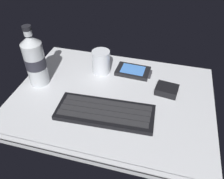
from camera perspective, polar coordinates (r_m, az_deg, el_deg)
ground_plane at (r=75.49cm, az=-0.05°, el=-2.41°), size 64.00×48.00×2.80cm
keyboard at (r=68.94cm, az=-1.85°, el=-5.56°), size 29.54×12.51×1.70cm
handheld_device at (r=84.93cm, az=5.25°, el=4.53°), size 13.06×8.16×1.50cm
juice_cup at (r=83.46cm, az=-2.68°, el=6.61°), size 6.40×6.40×8.50cm
water_bottle at (r=79.55cm, az=-18.47°, el=6.89°), size 6.73×6.73×20.80cm
charger_block at (r=77.75cm, az=13.34°, el=-0.07°), size 7.68×6.48×2.40cm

